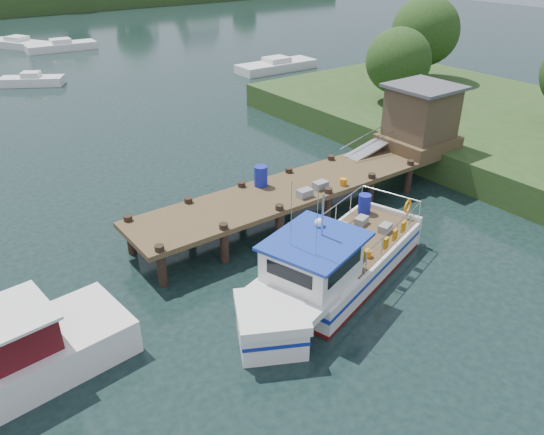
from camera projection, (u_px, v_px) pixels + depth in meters
ground_plane at (270, 225)px, 22.05m from camera, size 160.00×160.00×0.00m
near_shore at (522, 110)px, 29.42m from camera, size 16.00×30.00×7.76m
dock at (383, 141)px, 24.42m from camera, size 16.60×3.00×4.78m
lobster_boat at (329, 269)px, 17.65m from camera, size 9.38×5.05×4.57m
moored_far at (61, 46)px, 54.88m from camera, size 7.03×2.87×1.17m
moored_b at (32, 80)px, 42.16m from camera, size 4.95×3.88×1.06m
moored_c at (277, 66)px, 46.78m from camera, size 7.34×2.63×1.15m
moored_d at (18, 44)px, 56.04m from camera, size 5.47×7.36×1.20m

